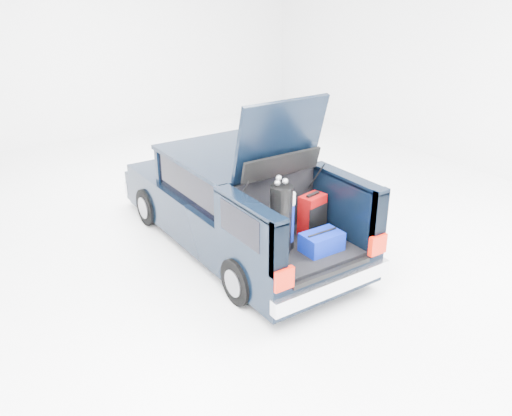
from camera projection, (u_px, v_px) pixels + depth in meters
ground at (238, 244)px, 8.38m from camera, size 14.00×14.00×0.00m
car at (234, 202)px, 8.18m from camera, size 1.87×4.65×2.47m
red_suitcase at (312, 215)px, 7.29m from camera, size 0.39×0.30×0.58m
black_golf_bag at (280, 220)px, 6.71m from camera, size 0.37×0.38×1.02m
blue_golf_bag at (285, 220)px, 6.88m from camera, size 0.32×0.32×0.85m
blue_duffel at (322, 242)px, 6.89m from camera, size 0.52×0.34×0.27m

